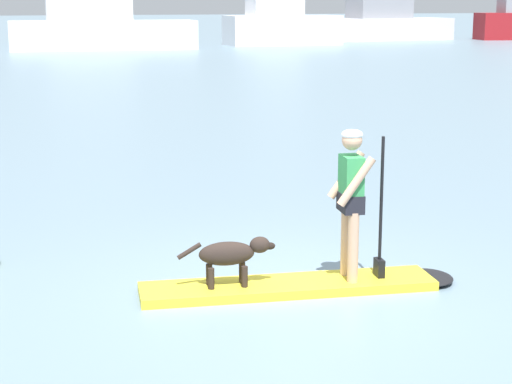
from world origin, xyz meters
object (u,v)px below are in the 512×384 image
object	(u,v)px
moored_boat_port	(100,27)
moored_boat_starboard	(280,21)
paddleboard	(308,285)
moored_boat_outer	(386,24)
person_paddler	(352,194)
dog	(231,254)

from	to	relation	value
moored_boat_port	moored_boat_starboard	distance (m)	13.66
paddleboard	moored_boat_outer	xyz separation A→B (m)	(31.40, 55.17, 1.27)
person_paddler	moored_boat_port	distance (m)	49.56
paddleboard	moored_boat_port	xyz separation A→B (m)	(6.89, 49.06, 1.42)
person_paddler	moored_boat_outer	bearing A→B (deg)	60.76
paddleboard	person_paddler	xyz separation A→B (m)	(0.47, -0.08, 1.00)
moored_boat_starboard	dog	bearing A→B (deg)	-112.68
moored_boat_outer	moored_boat_port	bearing A→B (deg)	-166.00
moored_boat_starboard	moored_boat_outer	bearing A→B (deg)	20.72
person_paddler	moored_boat_outer	world-z (taller)	moored_boat_outer
paddleboard	dog	size ratio (longest dim) A/B	3.36
paddleboard	person_paddler	bearing A→B (deg)	-9.64
dog	paddleboard	bearing A→B (deg)	-9.64
moored_boat_starboard	moored_boat_outer	distance (m)	11.75
paddleboard	moored_boat_port	world-z (taller)	moored_boat_port
person_paddler	paddleboard	bearing A→B (deg)	170.36
paddleboard	moored_boat_outer	size ratio (longest dim) A/B	0.32
person_paddler	dog	distance (m)	1.46
moored_boat_port	moored_boat_starboard	size ratio (longest dim) A/B	1.12
paddleboard	dog	distance (m)	0.94
paddleboard	moored_boat_port	size ratio (longest dim) A/B	0.29
moored_boat_outer	paddleboard	bearing A→B (deg)	-119.64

